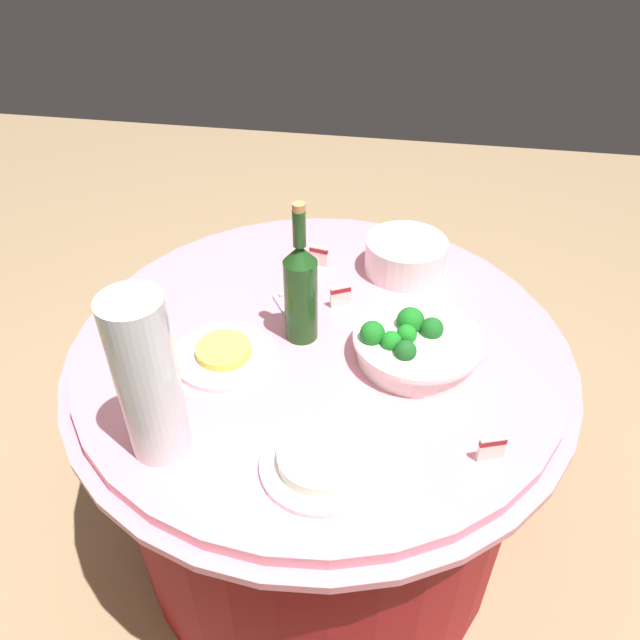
% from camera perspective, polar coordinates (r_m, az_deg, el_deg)
% --- Properties ---
extents(ground_plane, '(6.00, 6.00, 0.00)m').
position_cam_1_polar(ground_plane, '(1.97, -0.00, -18.30)').
color(ground_plane, '#9E7F5B').
extents(buffet_table, '(1.16, 1.16, 0.74)m').
position_cam_1_polar(buffet_table, '(1.66, -0.00, -11.23)').
color(buffet_table, maroon).
rests_on(buffet_table, ground_plane).
extents(broccoli_bowl, '(0.28, 0.28, 0.10)m').
position_cam_1_polar(broccoli_bowl, '(1.34, 8.77, -2.19)').
color(broccoli_bowl, white).
rests_on(broccoli_bowl, buffet_table).
extents(plate_stack, '(0.21, 0.21, 0.09)m').
position_cam_1_polar(plate_stack, '(1.61, 7.92, 5.92)').
color(plate_stack, white).
rests_on(plate_stack, buffet_table).
extents(wine_bottle, '(0.07, 0.07, 0.34)m').
position_cam_1_polar(wine_bottle, '(1.33, -1.78, 2.92)').
color(wine_bottle, '#1A4318').
rests_on(wine_bottle, buffet_table).
extents(decorative_fruit_vase, '(0.11, 0.11, 0.34)m').
position_cam_1_polar(decorative_fruit_vase, '(1.11, -15.51, -6.09)').
color(decorative_fruit_vase, silver).
rests_on(decorative_fruit_vase, buffet_table).
extents(serving_tongs, '(0.12, 0.16, 0.01)m').
position_cam_1_polar(serving_tongs, '(1.48, -2.66, 0.85)').
color(serving_tongs, silver).
rests_on(serving_tongs, buffet_table).
extents(food_plate_fried_egg, '(0.22, 0.22, 0.03)m').
position_cam_1_polar(food_plate_fried_egg, '(1.36, -8.89, -3.10)').
color(food_plate_fried_egg, white).
rests_on(food_plate_fried_egg, buffet_table).
extents(food_plate_rice, '(0.22, 0.22, 0.04)m').
position_cam_1_polar(food_plate_rice, '(1.14, -0.03, -12.94)').
color(food_plate_rice, white).
rests_on(food_plate_rice, buffet_table).
extents(label_placard_front, '(0.05, 0.03, 0.05)m').
position_cam_1_polar(label_placard_front, '(1.48, 1.92, 2.32)').
color(label_placard_front, white).
rests_on(label_placard_front, buffet_table).
extents(label_placard_mid, '(0.05, 0.02, 0.05)m').
position_cam_1_polar(label_placard_mid, '(1.63, -0.12, 6.04)').
color(label_placard_mid, white).
rests_on(label_placard_mid, buffet_table).
extents(label_placard_rear, '(0.05, 0.02, 0.05)m').
position_cam_1_polar(label_placard_rear, '(1.18, 15.64, -11.31)').
color(label_placard_rear, white).
rests_on(label_placard_rear, buffet_table).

